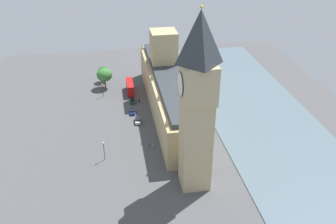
% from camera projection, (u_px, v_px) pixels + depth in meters
% --- Properties ---
extents(ground_plane, '(142.19, 142.19, 0.00)m').
position_uv_depth(ground_plane, '(164.00, 111.00, 141.85)').
color(ground_plane, '#4C4C4F').
extents(river_thames, '(37.98, 127.97, 0.25)m').
position_uv_depth(river_thames, '(251.00, 104.00, 146.84)').
color(river_thames, slate).
rests_on(river_thames, ground).
extents(parliament_building, '(13.79, 72.19, 27.12)m').
position_uv_depth(parliament_building, '(168.00, 89.00, 139.81)').
color(parliament_building, tan).
rests_on(parliament_building, ground).
extents(clock_tower, '(8.66, 8.66, 49.74)m').
position_uv_depth(clock_tower, '(197.00, 103.00, 93.06)').
color(clock_tower, tan).
rests_on(clock_tower, ground).
extents(double_decker_bus_midblock, '(2.69, 10.51, 4.75)m').
position_uv_depth(double_decker_bus_midblock, '(130.00, 87.00, 154.55)').
color(double_decker_bus_midblock, red).
rests_on(double_decker_bus_midblock, ground).
extents(car_dark_green_trailing, '(2.08, 4.14, 1.74)m').
position_uv_depth(car_dark_green_trailing, '(132.00, 100.00, 147.69)').
color(car_dark_green_trailing, '#19472D').
rests_on(car_dark_green_trailing, ground).
extents(car_blue_kerbside, '(1.87, 4.34, 1.74)m').
position_uv_depth(car_blue_kerbside, '(132.00, 111.00, 140.10)').
color(car_blue_kerbside, navy).
rests_on(car_blue_kerbside, ground).
extents(car_silver_corner, '(2.06, 4.57, 1.74)m').
position_uv_depth(car_silver_corner, '(138.00, 120.00, 134.32)').
color(car_silver_corner, '#B7B7BC').
rests_on(car_silver_corner, ground).
extents(pedestrian_near_tower, '(0.52, 0.62, 1.62)m').
position_uv_depth(pedestrian_near_tower, '(139.00, 100.00, 148.09)').
color(pedestrian_near_tower, black).
rests_on(pedestrian_near_tower, ground).
extents(pedestrian_opposite_hall, '(0.68, 0.72, 1.72)m').
position_uv_depth(pedestrian_opposite_hall, '(153.00, 146.00, 120.07)').
color(pedestrian_opposite_hall, gray).
rests_on(pedestrian_opposite_hall, ground).
extents(pedestrian_far_end, '(0.63, 0.64, 1.53)m').
position_uv_depth(pedestrian_far_end, '(149.00, 145.00, 120.89)').
color(pedestrian_far_end, '#336B60').
rests_on(pedestrian_far_end, ground).
extents(plane_tree_leading, '(4.56, 4.56, 7.16)m').
position_uv_depth(plane_tree_leading, '(104.00, 71.00, 162.67)').
color(plane_tree_leading, brown).
rests_on(plane_tree_leading, ground).
extents(plane_tree_under_trees, '(6.53, 6.53, 8.80)m').
position_uv_depth(plane_tree_under_trees, '(104.00, 75.00, 156.86)').
color(plane_tree_under_trees, brown).
rests_on(plane_tree_under_trees, ground).
extents(street_lamp_by_river_gate, '(0.56, 0.56, 5.79)m').
position_uv_depth(street_lamp_by_river_gate, '(102.00, 88.00, 150.51)').
color(street_lamp_by_river_gate, black).
rests_on(street_lamp_by_river_gate, ground).
extents(street_lamp_slot_10, '(0.56, 0.56, 6.50)m').
position_uv_depth(street_lamp_slot_10, '(104.00, 148.00, 112.97)').
color(street_lamp_slot_10, black).
rests_on(street_lamp_slot_10, ground).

